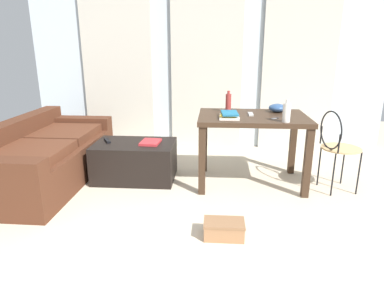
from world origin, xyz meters
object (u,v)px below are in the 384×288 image
at_px(magazine, 151,142).
at_px(tv_remote_primary, 107,141).
at_px(bottle_near, 228,103).
at_px(tv_remote_on_table, 251,114).
at_px(book_stack, 229,115).
at_px(couch, 44,157).
at_px(bottle_far, 287,112).
at_px(bowl, 277,108).
at_px(shoebox, 224,229).
at_px(scissors, 276,118).
at_px(craft_table, 252,126).
at_px(wire_chair, 336,142).
at_px(coffee_table, 135,161).

bearing_deg(magazine, tv_remote_primary, -178.99).
distance_m(bottle_near, tv_remote_on_table, 0.29).
bearing_deg(bottle_near, book_stack, -89.79).
distance_m(bottle_near, tv_remote_primary, 1.45).
relative_size(couch, bottle_far, 8.79).
xyz_separation_m(bowl, magazine, (-1.42, -0.18, -0.38)).
height_order(couch, shoebox, couch).
bearing_deg(scissors, magazine, 172.67).
height_order(craft_table, book_stack, book_stack).
height_order(book_stack, tv_remote_primary, book_stack).
height_order(bottle_near, tv_remote_primary, bottle_near).
height_order(couch, magazine, couch).
xyz_separation_m(book_stack, tv_remote_on_table, (0.24, 0.16, -0.02)).
bearing_deg(bowl, bottle_near, -174.42).
bearing_deg(couch, tv_remote_on_table, 3.05).
distance_m(bottle_far, tv_remote_on_table, 0.46).
distance_m(bottle_far, bowl, 0.52).
xyz_separation_m(tv_remote_on_table, scissors, (0.25, -0.16, -0.01)).
xyz_separation_m(wire_chair, tv_remote_primary, (-2.48, 0.20, -0.10)).
xyz_separation_m(craft_table, tv_remote_on_table, (-0.02, 0.02, 0.13)).
xyz_separation_m(bowl, tv_remote_primary, (-1.93, -0.15, -0.38)).
relative_size(magazine, shoebox, 0.78).
height_order(tv_remote_primary, magazine, magazine).
distance_m(scissors, magazine, 1.40).
height_order(book_stack, scissors, book_stack).
xyz_separation_m(craft_table, magazine, (-1.13, 0.03, -0.21)).
distance_m(wire_chair, tv_remote_on_table, 0.92).
distance_m(book_stack, tv_remote_on_table, 0.29).
xyz_separation_m(couch, bottle_near, (2.07, 0.26, 0.60)).
distance_m(couch, bottle_far, 2.69).
distance_m(craft_table, tv_remote_primary, 1.65).
xyz_separation_m(wire_chair, bottle_far, (-0.56, -0.17, 0.33)).
relative_size(bottle_far, shoebox, 0.68).
xyz_separation_m(coffee_table, wire_chair, (2.16, -0.17, 0.32)).
xyz_separation_m(coffee_table, book_stack, (1.06, -0.18, 0.59)).
bearing_deg(book_stack, shoebox, -93.14).
xyz_separation_m(bowl, scissors, (-0.07, -0.35, -0.04)).
height_order(couch, bottle_far, bottle_far).
relative_size(bottle_near, bottle_far, 1.08).
bearing_deg(book_stack, wire_chair, 0.24).
relative_size(tv_remote_primary, shoebox, 0.52).
relative_size(craft_table, tv_remote_on_table, 8.00).
bearing_deg(scissors, shoebox, -118.06).
bearing_deg(couch, scissors, -0.84).
distance_m(coffee_table, magazine, 0.30).
relative_size(book_stack, shoebox, 0.85).
xyz_separation_m(couch, wire_chair, (3.18, -0.04, 0.26)).
bearing_deg(magazine, bottle_far, -8.77).
distance_m(wire_chair, scissors, 0.67).
bearing_deg(shoebox, couch, 152.61).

